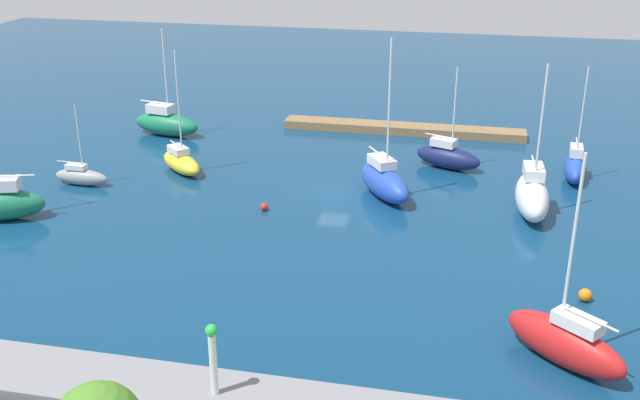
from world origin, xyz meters
TOP-DOWN VIEW (x-y plane):
  - water at (0.00, 0.00)m, footprint 160.00×160.00m
  - pier_dock at (-3.80, -18.13)m, footprint 25.07×2.47m
  - harbor_beacon at (-0.21, 29.56)m, footprint 0.56×0.56m
  - sailboat_blue_off_beacon at (-19.90, -7.49)m, footprint 2.09×5.80m
  - sailboat_gray_by_breakwater at (21.52, 2.78)m, footprint 4.97×1.61m
  - sailboat_yellow_east_end at (14.34, -2.05)m, footprint 5.73×5.41m
  - sailboat_white_far_south at (-15.88, 1.14)m, footprint 2.81×7.57m
  - sailboat_red_west_end at (-16.68, 21.38)m, footprint 6.79×5.97m
  - sailboat_navy_near_pier at (-8.94, -8.14)m, footprint 6.54×4.29m
  - sailboat_green_lone_north at (20.03, -12.08)m, footprint 7.75×3.98m
  - sailboat_blue_center_basin at (-4.23, 0.01)m, footprint 6.14×7.49m
  - mooring_buoy_orange at (-18.57, 14.26)m, footprint 0.82×0.82m
  - mooring_buoy_red at (4.61, 4.88)m, footprint 0.62×0.62m

SIDE VIEW (x-z plane):
  - water at x=0.00m, z-range 0.00..0.00m
  - mooring_buoy_red at x=4.61m, z-range 0.00..0.62m
  - mooring_buoy_orange at x=-18.57m, z-range 0.00..0.82m
  - pier_dock at x=-3.80m, z-range 0.00..0.84m
  - sailboat_gray_by_breakwater at x=21.52m, z-range -2.80..4.37m
  - sailboat_yellow_east_end at x=14.34m, z-range -4.53..6.46m
  - sailboat_navy_near_pier at x=-8.94m, z-range -3.53..5.79m
  - sailboat_blue_off_beacon at x=-19.90m, z-range -3.83..6.24m
  - sailboat_green_lone_north at x=20.03m, z-range -4.13..6.78m
  - sailboat_red_west_end at x=-16.68m, z-range -4.50..7.24m
  - sailboat_blue_center_basin at x=-4.23m, z-range -5.14..7.95m
  - sailboat_white_far_south at x=-15.88m, z-range -4.34..7.55m
  - harbor_beacon at x=-0.21m, z-range 1.76..5.49m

